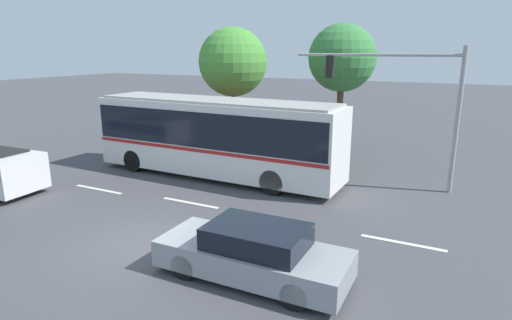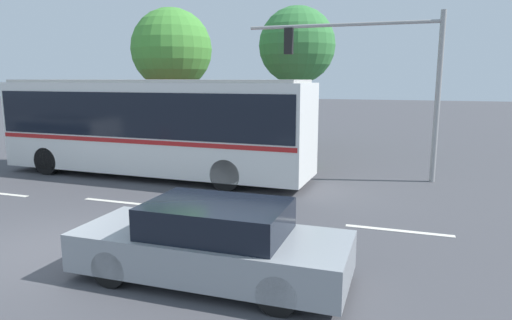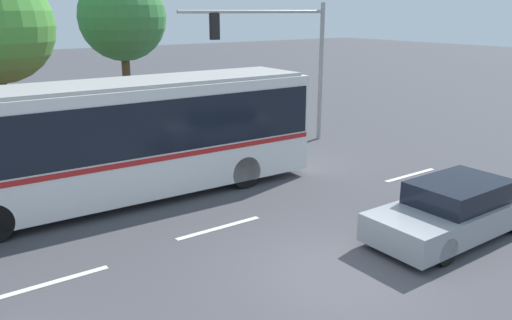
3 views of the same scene
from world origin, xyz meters
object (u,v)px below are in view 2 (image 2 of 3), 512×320
sedan_foreground (212,243)px  street_tree_centre (297,46)px  city_bus (153,122)px  traffic_light_pole (382,67)px  street_tree_left (172,49)px

sedan_foreground → street_tree_centre: (-2.22, 15.03, 4.35)m
street_tree_centre → sedan_foreground: bearing=-81.6°
city_bus → traffic_light_pole: traffic_light_pole is taller
street_tree_centre → city_bus: bearing=-111.9°
sedan_foreground → street_tree_centre: street_tree_centre is taller
sedan_foreground → street_tree_left: size_ratio=0.71×
traffic_light_pole → street_tree_left: (-9.71, 3.14, 0.95)m
sedan_foreground → street_tree_centre: bearing=-82.0°
sedan_foreground → traffic_light_pole: traffic_light_pole is taller
street_tree_left → traffic_light_pole: bearing=-17.9°
traffic_light_pole → street_tree_left: 10.25m
traffic_light_pole → street_tree_centre: bearing=-53.0°
city_bus → sedan_foreground: (5.43, -7.03, -1.29)m
sedan_foreground → street_tree_left: (-7.59, 12.40, 4.14)m
sedan_foreground → traffic_light_pole: 10.02m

